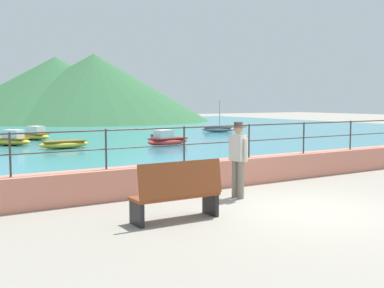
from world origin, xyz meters
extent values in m
plane|color=gray|center=(0.00, 0.00, 0.00)|extent=(120.00, 120.00, 0.00)
cube|color=tan|center=(0.00, 3.20, 0.35)|extent=(20.00, 0.56, 0.70)
cylinder|color=#383330|center=(-5.11, 3.20, 1.15)|extent=(0.04, 0.04, 0.90)
cylinder|color=#383330|center=(-3.07, 3.20, 1.15)|extent=(0.04, 0.04, 0.90)
cylinder|color=#383330|center=(-1.02, 3.20, 1.15)|extent=(0.04, 0.04, 0.90)
cylinder|color=#383330|center=(1.02, 3.20, 1.15)|extent=(0.04, 0.04, 0.90)
cylinder|color=#383330|center=(3.07, 3.20, 1.15)|extent=(0.04, 0.04, 0.90)
cylinder|color=#383330|center=(5.11, 3.20, 1.15)|extent=(0.04, 0.04, 0.90)
cylinder|color=#383330|center=(0.00, 3.20, 1.57)|extent=(18.40, 0.04, 0.04)
cylinder|color=#383330|center=(0.00, 3.20, 1.15)|extent=(18.40, 0.03, 0.03)
cube|color=teal|center=(0.00, 25.84, 0.03)|extent=(64.00, 44.32, 0.06)
cone|color=#33663D|center=(11.72, 42.45, 3.61)|extent=(24.89, 24.89, 7.21)
cone|color=#33663D|center=(8.43, 45.31, 3.47)|extent=(25.09, 25.09, 6.94)
cube|color=brown|center=(-2.68, 0.81, 0.46)|extent=(1.71, 0.55, 0.06)
cube|color=brown|center=(-2.69, 0.59, 0.81)|extent=(1.70, 0.17, 0.64)
cube|color=black|center=(-3.47, 0.82, 0.22)|extent=(0.09, 0.47, 0.43)
cube|color=black|center=(-1.89, 0.79, 0.22)|extent=(0.09, 0.47, 0.43)
cylinder|color=slate|center=(-0.43, 1.71, 0.43)|extent=(0.15, 0.15, 0.86)
cylinder|color=slate|center=(-0.45, 1.88, 0.43)|extent=(0.15, 0.15, 0.86)
cube|color=beige|center=(-0.44, 1.79, 1.16)|extent=(0.27, 0.39, 0.60)
cylinder|color=beige|center=(-0.41, 1.56, 1.12)|extent=(0.09, 0.09, 0.52)
cylinder|color=beige|center=(-0.47, 2.03, 1.12)|extent=(0.09, 0.09, 0.52)
sphere|color=tan|center=(-0.44, 1.79, 1.59)|extent=(0.22, 0.22, 0.22)
cylinder|color=#4C4238|center=(-0.44, 1.79, 1.64)|extent=(0.38, 0.38, 0.02)
cylinder|color=#4C4238|center=(-0.44, 1.79, 1.70)|extent=(0.20, 0.20, 0.10)
ellipsoid|color=gold|center=(-2.21, 17.55, 0.24)|extent=(2.21, 2.31, 0.36)
cube|color=brown|center=(-2.21, 17.55, 0.39)|extent=(1.80, 1.88, 0.06)
cube|color=silver|center=(-2.04, 17.37, 0.62)|extent=(1.00, 1.02, 0.40)
ellipsoid|color=gray|center=(5.49, 16.53, 0.24)|extent=(2.00, 2.42, 0.36)
cube|color=#4D4D51|center=(5.49, 16.53, 0.39)|extent=(1.64, 1.96, 0.06)
ellipsoid|color=red|center=(4.29, 13.37, 0.24)|extent=(2.40, 1.19, 0.36)
cube|color=maroon|center=(4.29, 13.37, 0.39)|extent=(1.92, 1.00, 0.06)
cube|color=silver|center=(4.04, 13.34, 0.62)|extent=(0.88, 0.73, 0.40)
ellipsoid|color=gray|center=(12.14, 20.18, 0.24)|extent=(2.32, 2.19, 0.36)
cube|color=#4D4D51|center=(12.14, 20.18, 0.39)|extent=(1.89, 1.79, 0.06)
cylinder|color=#B2A899|center=(12.22, 20.12, 1.33)|extent=(0.06, 0.06, 1.81)
ellipsoid|color=gold|center=(-0.43, 14.64, 0.24)|extent=(2.32, 0.96, 0.36)
cube|color=brown|center=(-0.43, 14.64, 0.39)|extent=(1.86, 0.81, 0.06)
ellipsoid|color=gold|center=(-0.38, 20.39, 0.24)|extent=(1.97, 2.43, 0.36)
cube|color=brown|center=(-0.38, 20.39, 0.39)|extent=(1.61, 1.97, 0.06)
cube|color=silver|center=(-0.25, 20.18, 0.62)|extent=(0.95, 1.01, 0.40)
camera|label=1|loc=(-7.14, -6.79, 2.23)|focal=44.84mm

